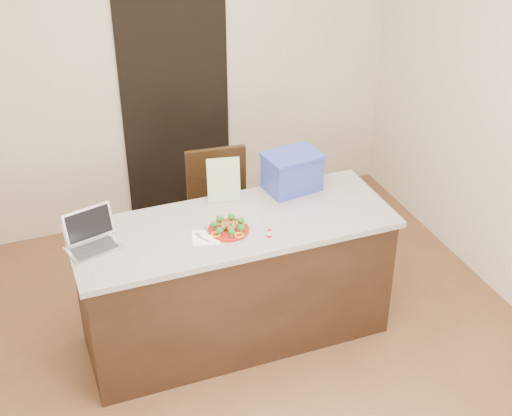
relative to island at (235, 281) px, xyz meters
name	(u,v)px	position (x,y,z in m)	size (l,w,h in m)	color
ground	(249,357)	(0.00, -0.25, -0.46)	(4.00, 4.00, 0.00)	brown
room_shell	(247,139)	(0.00, -0.25, 1.16)	(4.00, 4.00, 4.00)	white
doorway	(176,108)	(0.10, 1.73, 0.54)	(0.90, 0.02, 2.00)	black
island	(235,281)	(0.00, 0.00, 0.00)	(2.06, 0.76, 0.92)	black
plate	(229,230)	(-0.06, -0.07, 0.47)	(0.26, 0.26, 0.02)	maroon
meatballs	(229,226)	(-0.06, -0.07, 0.49)	(0.10, 0.10, 0.04)	brown
broccoli	(228,224)	(-0.06, -0.07, 0.51)	(0.22, 0.21, 0.04)	#155019
pepper_rings	(228,228)	(-0.06, -0.07, 0.48)	(0.25, 0.25, 0.01)	yellow
napkin	(206,237)	(-0.22, -0.10, 0.46)	(0.17, 0.17, 0.01)	white
fork	(202,237)	(-0.24, -0.09, 0.47)	(0.06, 0.13, 0.00)	silver
knife	(211,237)	(-0.19, -0.11, 0.47)	(0.02, 0.20, 0.01)	white
yogurt_bottle	(269,235)	(0.14, -0.24, 0.48)	(0.03, 0.03, 0.07)	beige
laptop	(92,236)	(-0.88, 0.08, 0.52)	(0.35, 0.32, 0.22)	silver
leaflet	(224,180)	(0.03, 0.29, 0.61)	(0.22, 0.00, 0.31)	white
blue_box	(292,172)	(0.51, 0.27, 0.59)	(0.41, 0.32, 0.27)	#2C399F
chair	(222,208)	(0.16, 0.75, 0.12)	(0.49, 0.49, 1.02)	#321E0F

